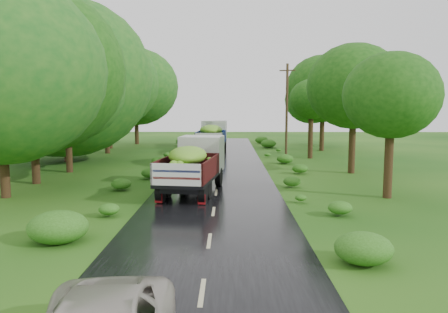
{
  "coord_description": "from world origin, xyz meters",
  "views": [
    {
      "loc": [
        0.63,
        -13.97,
        4.46
      ],
      "look_at": [
        0.39,
        9.53,
        1.7
      ],
      "focal_mm": 35.0,
      "sensor_mm": 36.0,
      "label": 1
    }
  ],
  "objects": [
    {
      "name": "utility_pole",
      "position": [
        5.91,
        25.86,
        4.22
      ],
      "size": [
        1.39,
        0.57,
        8.19
      ],
      "rotation": [
        0.0,
        0.0,
        -0.34
      ],
      "color": "#382616",
      "rests_on": "ground"
    },
    {
      "name": "truck_far",
      "position": [
        -0.91,
        27.75,
        1.66
      ],
      "size": [
        2.8,
        7.09,
        2.93
      ],
      "rotation": [
        0.0,
        0.0,
        -0.05
      ],
      "color": "black",
      "rests_on": "ground"
    },
    {
      "name": "truck_near",
      "position": [
        -1.14,
        8.28,
        1.56
      ],
      "size": [
        3.2,
        6.82,
        2.76
      ],
      "rotation": [
        0.0,
        0.0,
        -0.14
      ],
      "color": "black",
      "rests_on": "ground"
    },
    {
      "name": "trees_left",
      "position": [
        -10.92,
        20.76,
        6.37
      ],
      "size": [
        7.09,
        33.94,
        8.97
      ],
      "color": "black",
      "rests_on": "ground"
    },
    {
      "name": "ground",
      "position": [
        0.0,
        0.0,
        0.0
      ],
      "size": [
        120.0,
        120.0,
        0.0
      ],
      "primitive_type": "plane",
      "color": "#11410E",
      "rests_on": "ground"
    },
    {
      "name": "shrubs",
      "position": [
        0.0,
        14.0,
        0.35
      ],
      "size": [
        11.9,
        44.0,
        0.7
      ],
      "color": "#265514",
      "rests_on": "ground"
    },
    {
      "name": "road",
      "position": [
        0.0,
        5.0,
        0.01
      ],
      "size": [
        6.5,
        80.0,
        0.02
      ],
      "primitive_type": "cube",
      "color": "black",
      "rests_on": "ground"
    },
    {
      "name": "trees_right",
      "position": [
        9.14,
        23.21,
        5.41
      ],
      "size": [
        5.57,
        31.77,
        7.79
      ],
      "color": "black",
      "rests_on": "ground"
    },
    {
      "name": "road_lines",
      "position": [
        0.0,
        6.0,
        0.02
      ],
      "size": [
        0.12,
        69.6,
        0.0
      ],
      "color": "#BFB78C",
      "rests_on": "road"
    }
  ]
}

